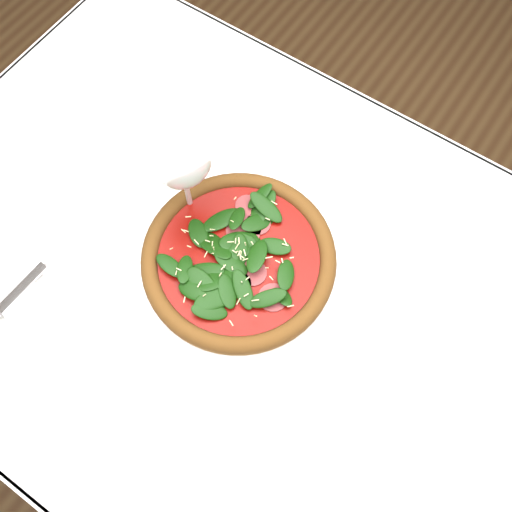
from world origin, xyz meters
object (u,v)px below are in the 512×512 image
Objects in this scene: plate at (239,262)px; pizza at (239,257)px; napkin at (17,296)px; wine_glass at (179,155)px.

pizza is (0.00, 0.00, 0.02)m from plate.
pizza is 2.64× the size of napkin.
plate is at bearing -16.04° from wine_glass.
pizza is at bearing 90.00° from plate.
wine_glass is at bearing 64.54° from napkin.
pizza is 0.33m from napkin.
wine_glass reaches higher than pizza.
plate is at bearing -90.00° from pizza.
pizza reaches higher than plate.
napkin is at bearing -136.47° from plate.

